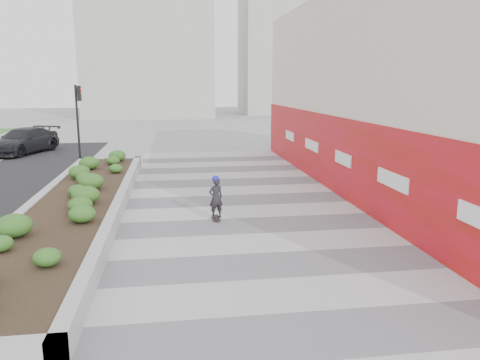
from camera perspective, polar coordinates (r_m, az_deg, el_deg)
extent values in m
plane|color=gray|center=(9.76, 6.67, -14.14)|extent=(160.00, 160.00, 0.00)
cube|color=#A8A8AD|center=(12.46, 3.10, -8.23)|extent=(8.00, 36.00, 0.01)
cube|color=beige|center=(19.83, 20.17, 10.26)|extent=(6.00, 24.00, 8.00)
cube|color=red|center=(18.80, 11.60, 3.03)|extent=(0.12, 24.00, 3.00)
cube|color=#9E9EA0|center=(24.85, -15.49, 2.04)|extent=(3.00, 0.30, 0.55)
cube|color=#9E9EA0|center=(16.60, -23.81, -3.18)|extent=(0.30, 18.00, 0.55)
cube|color=#9E9EA0|center=(16.08, -14.49, -3.00)|extent=(0.30, 18.00, 0.55)
cube|color=#2D2116|center=(16.29, -19.22, -3.19)|extent=(2.40, 17.40, 0.50)
cylinder|color=black|center=(26.53, -19.15, 6.38)|extent=(0.12, 0.12, 4.20)
cube|color=black|center=(26.42, -19.00, 9.96)|extent=(0.18, 0.28, 0.80)
cube|color=#ADAAA3|center=(63.80, -11.12, 16.60)|extent=(16.00, 12.00, 20.00)
cube|color=#ADAAA3|center=(71.07, 6.17, 17.83)|extent=(14.00, 10.00, 24.00)
cylinder|color=#595654|center=(12.56, 5.35, -8.10)|extent=(0.44, 0.44, 0.01)
cube|color=black|center=(14.89, -2.94, -4.64)|extent=(0.22, 0.72, 0.02)
imported|color=black|center=(14.72, -2.97, -2.19)|extent=(0.55, 0.45, 1.29)
sphere|color=#161FBC|center=(14.59, -2.99, 0.12)|extent=(0.23, 0.23, 0.23)
imported|color=black|center=(32.00, -24.89, 4.35)|extent=(3.87, 5.79, 1.56)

